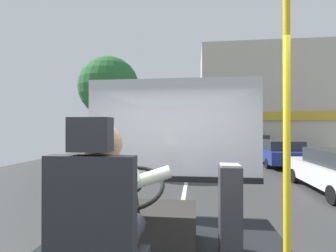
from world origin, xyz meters
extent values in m
cube|color=#383838|center=(0.00, 8.80, -0.03)|extent=(18.00, 44.00, 0.05)
cube|color=silver|center=(0.00, 8.80, 0.00)|extent=(0.12, 39.60, 0.00)
cube|color=#28282D|center=(-0.21, -0.63, 1.44)|extent=(0.48, 0.10, 0.66)
cube|color=#28282D|center=(-0.21, -0.63, 1.88)|extent=(0.22, 0.10, 0.18)
cylinder|color=#282833|center=(-0.12, -0.31, 1.20)|extent=(0.17, 0.46, 0.17)
cylinder|color=#282833|center=(-0.31, -0.31, 1.20)|extent=(0.17, 0.46, 0.17)
cylinder|color=silver|center=(-0.21, -0.47, 1.41)|extent=(0.36, 0.36, 0.60)
cube|color=#B2842D|center=(-0.21, -0.29, 1.49)|extent=(0.06, 0.01, 0.37)
sphere|color=#A37A5B|center=(-0.21, -0.47, 1.82)|extent=(0.24, 0.24, 0.24)
cylinder|color=silver|center=(-0.11, -0.21, 1.53)|extent=(0.57, 0.22, 0.24)
cylinder|color=silver|center=(-0.32, -0.21, 1.53)|extent=(0.57, 0.22, 0.24)
cube|color=#282623|center=(-0.21, 0.71, 0.87)|extent=(1.10, 0.56, 0.40)
cylinder|color=black|center=(-0.21, 0.32, 1.20)|extent=(0.07, 0.27, 0.44)
torus|color=black|center=(-0.21, 0.21, 1.41)|extent=(0.57, 0.52, 0.29)
cylinder|color=black|center=(-0.21, 0.21, 1.41)|extent=(0.16, 0.16, 0.10)
cylinder|color=yellow|center=(0.91, -0.24, 1.72)|extent=(0.04, 0.04, 2.09)
cube|color=#333338|center=(0.67, 0.60, 1.10)|extent=(0.21, 0.23, 0.86)
cube|color=#9E9993|center=(0.67, 0.60, 1.54)|extent=(0.19, 0.21, 0.02)
cube|color=silver|center=(0.00, 1.62, 1.92)|extent=(2.50, 0.01, 1.40)
cube|color=black|center=(0.00, 1.62, 1.18)|extent=(2.50, 0.08, 0.08)
cylinder|color=#4C3828|center=(-3.36, 8.21, 1.40)|extent=(0.31, 0.31, 2.80)
sphere|color=#27652D|center=(-3.36, 8.21, 3.64)|extent=(2.57, 2.57, 2.57)
cube|color=#BCB29E|center=(5.74, 17.98, 3.94)|extent=(9.94, 5.31, 7.89)
cube|color=gold|center=(5.74, 15.27, 2.66)|extent=(9.54, 0.12, 0.60)
cylinder|color=black|center=(3.70, 6.98, 0.24)|extent=(0.14, 0.48, 0.48)
cylinder|color=black|center=(3.70, 4.59, 0.24)|extent=(0.14, 0.48, 0.48)
cube|color=navy|center=(4.53, 11.17, 0.52)|extent=(1.90, 4.20, 0.58)
cube|color=#282D33|center=(4.53, 10.92, 1.03)|extent=(1.56, 2.31, 0.44)
cylinder|color=black|center=(5.43, 12.47, 0.24)|extent=(0.14, 0.47, 0.47)
cylinder|color=black|center=(3.63, 12.47, 0.24)|extent=(0.14, 0.47, 0.47)
cylinder|color=black|center=(5.43, 9.87, 0.24)|extent=(0.14, 0.47, 0.47)
cylinder|color=black|center=(3.63, 9.87, 0.24)|extent=(0.14, 0.47, 0.47)
cube|color=#474C51|center=(4.32, 15.77, 0.58)|extent=(1.87, 3.90, 0.64)
cube|color=#282D33|center=(4.32, 15.54, 1.15)|extent=(1.53, 2.14, 0.49)
cylinder|color=black|center=(5.21, 16.98, 0.26)|extent=(0.14, 0.52, 0.52)
cylinder|color=black|center=(3.43, 16.98, 0.26)|extent=(0.14, 0.52, 0.52)
cylinder|color=black|center=(5.21, 14.56, 0.26)|extent=(0.14, 0.52, 0.52)
cylinder|color=black|center=(3.43, 14.56, 0.26)|extent=(0.14, 0.52, 0.52)
cube|color=silver|center=(4.43, 22.76, 0.60)|extent=(1.71, 3.86, 0.66)
cube|color=#282D33|center=(4.43, 22.53, 1.17)|extent=(1.40, 2.12, 0.50)
cylinder|color=black|center=(5.25, 23.96, 0.27)|extent=(0.14, 0.54, 0.54)
cylinder|color=black|center=(3.62, 23.96, 0.27)|extent=(0.14, 0.54, 0.54)
cylinder|color=black|center=(5.25, 21.56, 0.27)|extent=(0.14, 0.54, 0.54)
cylinder|color=black|center=(3.62, 21.56, 0.27)|extent=(0.14, 0.54, 0.54)
camera|label=1|loc=(0.34, -1.85, 1.92)|focal=26.07mm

